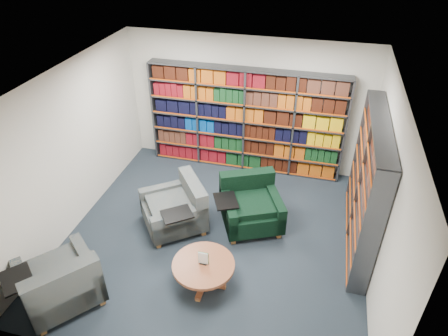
% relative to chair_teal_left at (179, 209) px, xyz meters
% --- Properties ---
extents(room_shell, '(5.02, 5.02, 2.82)m').
position_rel_chair_teal_left_xyz_m(room_shell, '(0.71, -0.14, 1.04)').
color(room_shell, black).
rests_on(room_shell, ground).
extents(bookshelf_back, '(4.00, 0.28, 2.20)m').
position_rel_chair_teal_left_xyz_m(bookshelf_back, '(0.71, 2.20, 0.74)').
color(bookshelf_back, '#47494F').
rests_on(bookshelf_back, ground).
extents(bookshelf_right, '(0.28, 2.50, 2.20)m').
position_rel_chair_teal_left_xyz_m(bookshelf_right, '(3.05, 0.46, 0.74)').
color(bookshelf_right, '#47494F').
rests_on(bookshelf_right, ground).
extents(chair_teal_left, '(1.37, 1.38, 0.89)m').
position_rel_chair_teal_left_xyz_m(chair_teal_left, '(0.00, 0.00, 0.00)').
color(chair_teal_left, '#011B34').
rests_on(chair_teal_left, ground).
extents(chair_green_right, '(1.32, 1.30, 0.89)m').
position_rel_chair_teal_left_xyz_m(chair_green_right, '(1.19, 0.41, 0.00)').
color(chair_green_right, black).
rests_on(chair_green_right, ground).
extents(chair_teal_front, '(1.42, 1.42, 0.92)m').
position_rel_chair_teal_left_xyz_m(chair_teal_front, '(-1.02, -2.01, 0.01)').
color(chair_teal_front, '#011B34').
rests_on(chair_teal_front, ground).
extents(coffee_table, '(0.93, 0.93, 0.65)m').
position_rel_chair_teal_left_xyz_m(coffee_table, '(0.82, -1.18, -0.01)').
color(coffee_table, brown).
rests_on(coffee_table, ground).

